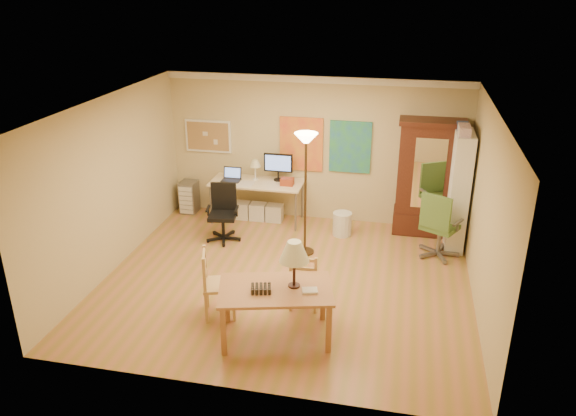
% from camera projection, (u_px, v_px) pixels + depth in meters
% --- Properties ---
extents(floor, '(5.50, 5.50, 0.00)m').
position_uv_depth(floor, '(286.00, 280.00, 8.58)').
color(floor, olive).
rests_on(floor, ground).
extents(crown_molding, '(5.50, 0.08, 0.12)m').
position_uv_depth(crown_molding, '(316.00, 79.00, 9.80)').
color(crown_molding, white).
rests_on(crown_molding, floor).
extents(corkboard, '(0.90, 0.04, 0.62)m').
position_uv_depth(corkboard, '(208.00, 136.00, 10.64)').
color(corkboard, tan).
rests_on(corkboard, floor).
extents(art_panel_left, '(0.80, 0.04, 1.00)m').
position_uv_depth(art_panel_left, '(301.00, 144.00, 10.31)').
color(art_panel_left, gold).
rests_on(art_panel_left, floor).
extents(art_panel_right, '(0.75, 0.04, 0.95)m').
position_uv_depth(art_panel_right, '(350.00, 147.00, 10.13)').
color(art_panel_right, teal).
rests_on(art_panel_right, floor).
extents(dining_table, '(1.58, 1.17, 1.33)m').
position_uv_depth(dining_table, '(282.00, 278.00, 6.96)').
color(dining_table, brown).
rests_on(dining_table, floor).
extents(ladder_chair_back, '(0.41, 0.39, 0.85)m').
position_uv_depth(ladder_chair_back, '(304.00, 282.00, 7.76)').
color(ladder_chair_back, tan).
rests_on(ladder_chair_back, floor).
extents(ladder_chair_left, '(0.54, 0.56, 0.96)m').
position_uv_depth(ladder_chair_left, '(217.00, 285.00, 7.57)').
color(ladder_chair_left, tan).
rests_on(ladder_chair_left, floor).
extents(torchiere_lamp, '(0.38, 0.38, 2.06)m').
position_uv_depth(torchiere_lamp, '(306.00, 158.00, 8.82)').
color(torchiere_lamp, '#392A17').
rests_on(torchiere_lamp, floor).
extents(computer_desk, '(1.71, 0.75, 1.30)m').
position_uv_depth(computer_desk, '(259.00, 197.00, 10.54)').
color(computer_desk, beige).
rests_on(computer_desk, floor).
extents(office_chair_black, '(0.62, 0.62, 1.00)m').
position_uv_depth(office_chair_black, '(223.00, 225.00, 9.83)').
color(office_chair_black, black).
rests_on(office_chair_black, floor).
extents(office_chair_green, '(0.70, 0.71, 1.14)m').
position_uv_depth(office_chair_green, '(438.00, 240.00, 9.21)').
color(office_chair_green, slate).
rests_on(office_chair_green, floor).
extents(drawer_cart, '(0.31, 0.37, 0.62)m').
position_uv_depth(drawer_cart, '(189.00, 197.00, 10.97)').
color(drawer_cart, slate).
rests_on(drawer_cart, floor).
extents(armoire, '(1.13, 0.54, 2.08)m').
position_uv_depth(armoire, '(427.00, 185.00, 9.86)').
color(armoire, '#35160E').
rests_on(armoire, floor).
extents(bookshelf, '(0.30, 0.80, 2.00)m').
position_uv_depth(bookshelf, '(458.00, 191.00, 9.34)').
color(bookshelf, white).
rests_on(bookshelf, floor).
extents(wastebin, '(0.34, 0.34, 0.42)m').
position_uv_depth(wastebin, '(342.00, 224.00, 10.03)').
color(wastebin, silver).
rests_on(wastebin, floor).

